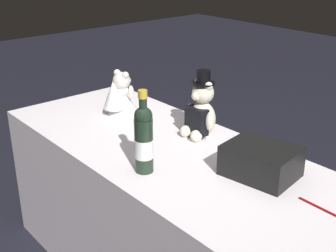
{
  "coord_description": "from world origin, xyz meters",
  "views": [
    {
      "loc": [
        -1.33,
        1.14,
        1.54
      ],
      "look_at": [
        0.0,
        0.0,
        0.81
      ],
      "focal_mm": 48.29,
      "sensor_mm": 36.0,
      "label": 1
    }
  ],
  "objects_px": {
    "teddy_bear_bride": "(120,95)",
    "gift_case_black": "(261,161)",
    "signing_pen": "(318,207)",
    "teddy_bear_groom": "(201,112)",
    "champagne_bottle": "(144,138)"
  },
  "relations": [
    {
      "from": "teddy_bear_bride",
      "to": "gift_case_black",
      "type": "relative_size",
      "value": 0.78
    },
    {
      "from": "signing_pen",
      "to": "teddy_bear_bride",
      "type": "bearing_deg",
      "value": -0.5
    },
    {
      "from": "signing_pen",
      "to": "teddy_bear_groom",
      "type": "bearing_deg",
      "value": -9.68
    },
    {
      "from": "teddy_bear_bride",
      "to": "champagne_bottle",
      "type": "xyz_separation_m",
      "value": [
        -0.57,
        0.29,
        0.04
      ]
    },
    {
      "from": "teddy_bear_groom",
      "to": "champagne_bottle",
      "type": "distance_m",
      "value": 0.41
    },
    {
      "from": "teddy_bear_groom",
      "to": "champagne_bottle",
      "type": "xyz_separation_m",
      "value": [
        -0.1,
        0.4,
        0.02
      ]
    },
    {
      "from": "champagne_bottle",
      "to": "signing_pen",
      "type": "relative_size",
      "value": 2.21
    },
    {
      "from": "signing_pen",
      "to": "gift_case_black",
      "type": "relative_size",
      "value": 0.52
    },
    {
      "from": "teddy_bear_bride",
      "to": "signing_pen",
      "type": "bearing_deg",
      "value": 179.5
    },
    {
      "from": "teddy_bear_bride",
      "to": "champagne_bottle",
      "type": "bearing_deg",
      "value": 153.23
    },
    {
      "from": "teddy_bear_groom",
      "to": "gift_case_black",
      "type": "distance_m",
      "value": 0.42
    },
    {
      "from": "teddy_bear_bride",
      "to": "gift_case_black",
      "type": "height_order",
      "value": "teddy_bear_bride"
    },
    {
      "from": "gift_case_black",
      "to": "signing_pen",
      "type": "bearing_deg",
      "value": 173.24
    },
    {
      "from": "teddy_bear_bride",
      "to": "gift_case_black",
      "type": "bearing_deg",
      "value": -178.57
    },
    {
      "from": "teddy_bear_groom",
      "to": "teddy_bear_bride",
      "type": "distance_m",
      "value": 0.49
    }
  ]
}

